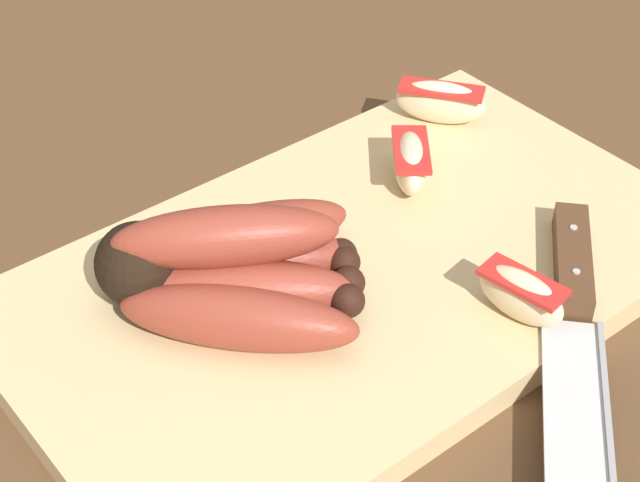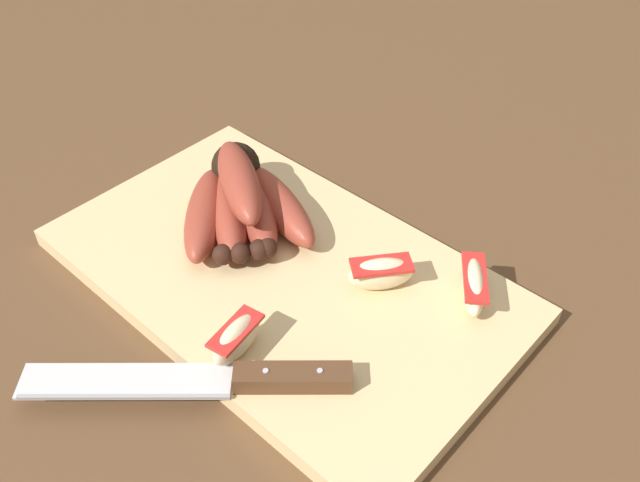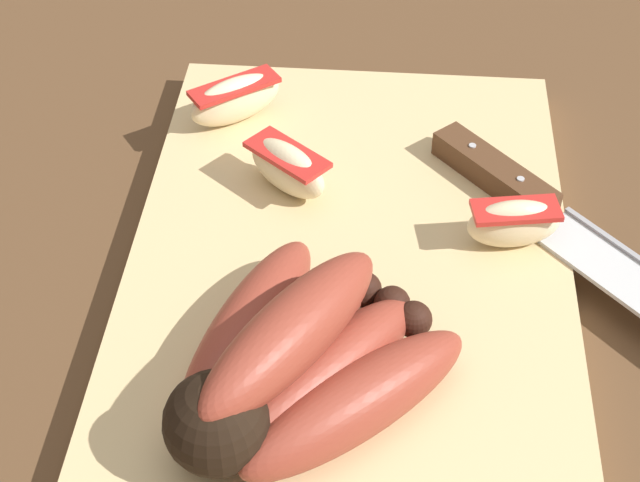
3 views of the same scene
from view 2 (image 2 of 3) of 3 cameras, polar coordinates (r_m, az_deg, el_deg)
The scene contains 7 objects.
ground_plane at distance 0.69m, azimuth -3.79°, elevation -3.92°, with size 6.00×6.00×0.00m, color brown.
cutting_board at distance 0.68m, azimuth -3.23°, elevation -2.85°, with size 0.47×0.28×0.02m, color #DBBC84.
banana_bunch at distance 0.72m, azimuth -6.69°, elevation 3.44°, with size 0.19×0.17×0.07m.
chefs_knife at distance 0.58m, azimuth -7.16°, elevation -11.58°, with size 0.23×0.21×0.02m.
apple_wedge_near at distance 0.65m, azimuth 12.84°, elevation -3.68°, with size 0.06×0.07×0.04m.
apple_wedge_middle at distance 0.59m, azimuth -7.07°, elevation -8.17°, with size 0.03×0.06×0.03m.
apple_wedge_far at distance 0.65m, azimuth 5.17°, elevation -2.73°, with size 0.06×0.06×0.04m.
Camera 2 is at (-0.35, 0.32, 0.49)m, focal length 37.82 mm.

